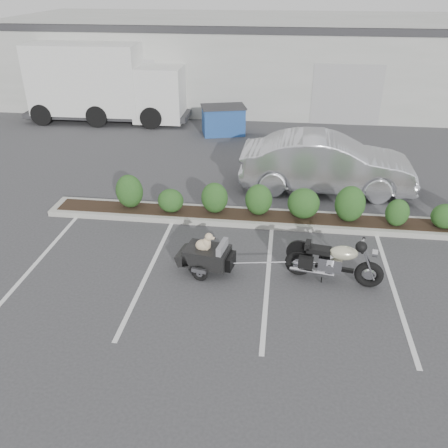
# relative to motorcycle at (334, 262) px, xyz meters

# --- Properties ---
(ground) EXTENTS (90.00, 90.00, 0.00)m
(ground) POSITION_rel_motorcycle_xyz_m (-2.59, 0.46, -0.49)
(ground) COLOR #38383A
(ground) RESTS_ON ground
(planter_kerb) EXTENTS (12.00, 1.00, 0.15)m
(planter_kerb) POSITION_rel_motorcycle_xyz_m (-1.59, 2.66, -0.41)
(planter_kerb) COLOR #9E9E93
(planter_kerb) RESTS_ON ground
(building) EXTENTS (26.00, 10.00, 4.00)m
(building) POSITION_rel_motorcycle_xyz_m (-2.59, 17.46, 1.51)
(building) COLOR #9EA099
(building) RESTS_ON ground
(motorcycle) EXTENTS (2.12, 0.87, 1.22)m
(motorcycle) POSITION_rel_motorcycle_xyz_m (0.00, 0.00, 0.00)
(motorcycle) COLOR black
(motorcycle) RESTS_ON ground
(pet_trailer) EXTENTS (1.72, 0.98, 1.01)m
(pet_trailer) POSITION_rel_motorcycle_xyz_m (-2.78, 0.02, -0.06)
(pet_trailer) COLOR black
(pet_trailer) RESTS_ON ground
(sedan) EXTENTS (5.26, 1.95, 1.72)m
(sedan) POSITION_rel_motorcycle_xyz_m (0.13, 5.04, 0.37)
(sedan) COLOR silver
(sedan) RESTS_ON ground
(dumpster) EXTENTS (2.03, 1.64, 1.17)m
(dumpster) POSITION_rel_motorcycle_xyz_m (-3.74, 10.38, 0.10)
(dumpster) COLOR navy
(dumpster) RESTS_ON ground
(delivery_truck) EXTENTS (7.38, 2.71, 3.35)m
(delivery_truck) POSITION_rel_motorcycle_xyz_m (-9.17, 11.83, 1.12)
(delivery_truck) COLOR silver
(delivery_truck) RESTS_ON ground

